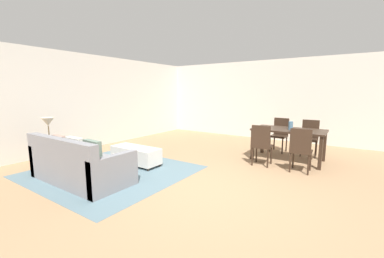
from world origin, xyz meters
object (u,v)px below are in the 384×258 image
(table_lamp, at_px, (48,123))
(dining_chair_near_left, at_px, (262,143))
(couch, at_px, (79,165))
(dining_chair_far_right, at_px, (310,136))
(dining_chair_far_left, at_px, (280,133))
(dining_table, at_px, (289,133))
(dining_chair_near_right, at_px, (301,148))
(side_table, at_px, (50,147))
(ottoman_table, at_px, (136,155))
(vase_centerpiece, at_px, (291,125))

(table_lamp, bearing_deg, dining_chair_near_left, 35.21)
(couch, bearing_deg, dining_chair_far_right, 53.53)
(dining_chair_far_left, bearing_deg, dining_table, -63.70)
(dining_chair_near_left, height_order, dining_chair_near_right, same)
(side_table, relative_size, table_lamp, 1.08)
(side_table, bearing_deg, couch, -5.77)
(dining_table, relative_size, dining_chair_far_right, 1.74)
(ottoman_table, relative_size, dining_chair_far_right, 1.30)
(side_table, bearing_deg, dining_chair_near_left, 35.21)
(dining_chair_near_left, xyz_separation_m, dining_chair_far_right, (0.75, 1.57, 0.00))
(side_table, relative_size, dining_table, 0.36)
(dining_table, bearing_deg, side_table, -140.33)
(table_lamp, relative_size, vase_centerpiece, 2.73)
(dining_chair_near_right, distance_m, vase_centerpiece, 0.92)
(ottoman_table, bearing_deg, dining_table, 39.64)
(ottoman_table, bearing_deg, side_table, -140.27)
(dining_chair_near_left, xyz_separation_m, vase_centerpiece, (0.43, 0.75, 0.34))
(table_lamp, bearing_deg, ottoman_table, 39.73)
(ottoman_table, bearing_deg, dining_chair_far_left, 52.72)
(ottoman_table, distance_m, vase_centerpiece, 3.66)
(vase_centerpiece, bearing_deg, table_lamp, -140.96)
(couch, relative_size, dining_chair_far_right, 2.18)
(ottoman_table, bearing_deg, table_lamp, -140.27)
(dining_chair_near_right, height_order, dining_chair_far_right, same)
(couch, height_order, dining_chair_far_right, dining_chair_far_right)
(table_lamp, distance_m, dining_table, 5.44)
(dining_table, distance_m, dining_chair_far_right, 0.86)
(dining_chair_near_left, relative_size, dining_chair_far_left, 1.00)
(table_lamp, relative_size, dining_chair_near_right, 0.57)
(table_lamp, relative_size, dining_table, 0.33)
(dining_chair_far_left, relative_size, vase_centerpiece, 4.78)
(vase_centerpiece, bearing_deg, dining_table, 136.06)
(dining_chair_near_right, bearing_deg, vase_centerpiece, 116.18)
(couch, xyz_separation_m, dining_table, (2.87, 3.60, 0.37))
(dining_chair_far_right, bearing_deg, couch, -126.47)
(couch, bearing_deg, table_lamp, 174.23)
(side_table, xyz_separation_m, dining_table, (4.18, 3.46, 0.21))
(vase_centerpiece, bearing_deg, dining_chair_far_right, 68.96)
(couch, distance_m, side_table, 1.32)
(dining_table, xyz_separation_m, dining_chair_far_right, (0.36, 0.77, -0.14))
(ottoman_table, distance_m, dining_table, 3.63)
(couch, height_order, side_table, couch)
(dining_chair_near_left, relative_size, dining_chair_far_right, 1.00)
(table_lamp, distance_m, vase_centerpiece, 5.43)
(ottoman_table, xyz_separation_m, side_table, (-1.40, -1.17, 0.22))
(couch, bearing_deg, dining_chair_near_right, 40.20)
(dining_chair_near_right, height_order, vase_centerpiece, vase_centerpiece)
(dining_chair_near_left, xyz_separation_m, dining_chair_far_left, (-0.01, 1.61, 0.00))
(dining_chair_far_left, bearing_deg, side_table, -131.41)
(ottoman_table, xyz_separation_m, table_lamp, (-1.40, -1.17, 0.75))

